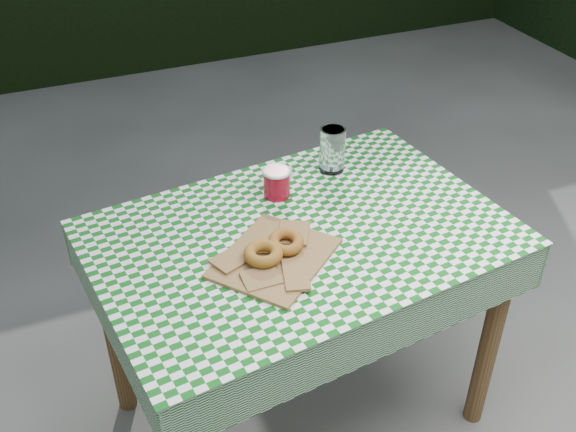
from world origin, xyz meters
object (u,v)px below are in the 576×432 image
object	(u,v)px
table	(300,331)
paper_bag	(275,257)
drinking_glass	(332,150)
coffee_mug	(277,183)

from	to	relation	value
table	paper_bag	distance (m)	0.41
paper_bag	drinking_glass	world-z (taller)	drinking_glass
paper_bag	drinking_glass	size ratio (longest dim) A/B	2.16
table	coffee_mug	size ratio (longest dim) A/B	7.13
table	coffee_mug	distance (m)	0.47
coffee_mug	drinking_glass	size ratio (longest dim) A/B	1.09
drinking_glass	paper_bag	bearing A→B (deg)	-133.30
table	paper_bag	size ratio (longest dim) A/B	3.59
coffee_mug	drinking_glass	world-z (taller)	drinking_glass
paper_bag	table	bearing A→B (deg)	36.94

